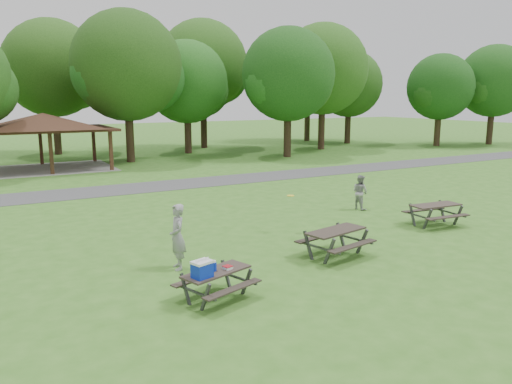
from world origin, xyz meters
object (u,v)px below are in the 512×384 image
at_px(picnic_table_near, 212,274).
at_px(picnic_table_middle, 336,236).
at_px(frisbee_catcher, 360,192).
at_px(frisbee_thrower, 177,237).

relative_size(picnic_table_near, picnic_table_middle, 0.90).
height_order(picnic_table_near, frisbee_catcher, frisbee_catcher).
relative_size(picnic_table_near, frisbee_thrower, 1.10).
bearing_deg(frisbee_thrower, frisbee_catcher, 116.95).
xyz_separation_m(picnic_table_near, picnic_table_middle, (4.72, 1.31, -0.05)).
distance_m(picnic_table_near, frisbee_catcher, 11.41).
xyz_separation_m(picnic_table_near, frisbee_thrower, (0.12, 2.60, 0.25)).
xyz_separation_m(picnic_table_middle, frisbee_thrower, (-4.60, 1.30, 0.30)).
bearing_deg(picnic_table_near, picnic_table_middle, 15.48).
relative_size(frisbee_thrower, frisbee_catcher, 1.24).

